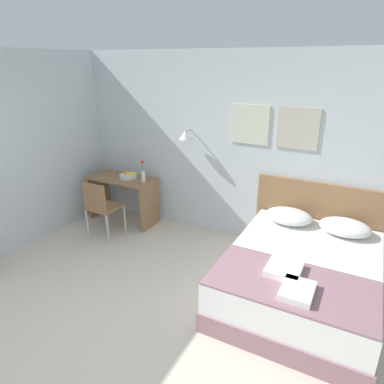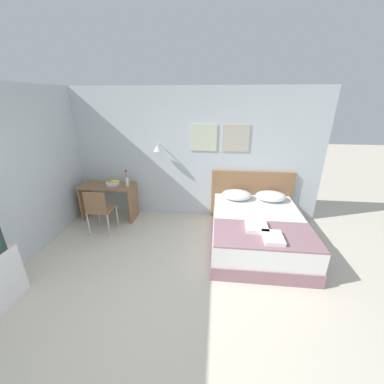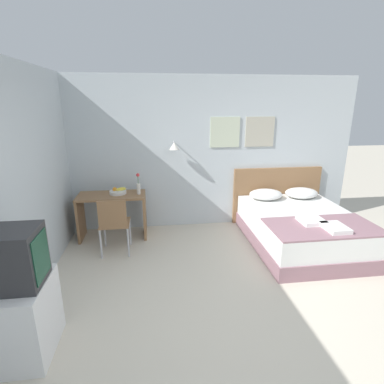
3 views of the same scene
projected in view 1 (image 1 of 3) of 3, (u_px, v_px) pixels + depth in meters
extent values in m
plane|color=beige|center=(99.00, 360.00, 3.05)|extent=(24.00, 24.00, 0.00)
cube|color=silver|center=(226.00, 148.00, 4.88)|extent=(5.45, 0.06, 2.65)
cube|color=beige|center=(250.00, 124.00, 4.56)|extent=(0.52, 0.02, 0.52)
cube|color=#B7B29E|center=(298.00, 128.00, 4.29)|extent=(0.52, 0.02, 0.52)
cylinder|color=#B2B2B7|center=(188.00, 130.00, 4.95)|extent=(0.02, 0.16, 0.02)
cone|color=white|center=(185.00, 135.00, 4.89)|extent=(0.17, 0.17, 0.12)
cube|color=gray|center=(299.00, 289.00, 3.82)|extent=(1.55, 2.00, 0.22)
cube|color=white|center=(302.00, 268.00, 3.72)|extent=(1.52, 1.96, 0.33)
cube|color=#8E6642|center=(319.00, 220.00, 4.52)|extent=(1.67, 0.06, 1.04)
ellipsoid|color=white|center=(289.00, 216.00, 4.37)|extent=(0.59, 0.44, 0.17)
ellipsoid|color=white|center=(345.00, 227.00, 4.08)|extent=(0.59, 0.44, 0.17)
cube|color=gray|center=(291.00, 283.00, 3.17)|extent=(1.51, 0.80, 0.02)
cube|color=white|center=(284.00, 269.00, 3.32)|extent=(0.32, 0.34, 0.06)
cube|color=white|center=(297.00, 291.00, 3.01)|extent=(0.28, 0.36, 0.06)
cube|color=#8E6642|center=(122.00, 178.00, 5.47)|extent=(1.09, 0.53, 0.03)
cube|color=#8E6642|center=(99.00, 195.00, 5.84)|extent=(0.04, 0.48, 0.71)
cube|color=#8E6642|center=(150.00, 206.00, 5.38)|extent=(0.04, 0.48, 0.71)
cube|color=#8E6642|center=(105.00, 207.00, 5.08)|extent=(0.43, 0.43, 0.02)
cube|color=#8E6642|center=(94.00, 198.00, 4.83)|extent=(0.40, 0.03, 0.41)
cylinder|color=#B7B7BC|center=(105.00, 214.00, 5.41)|extent=(0.03, 0.03, 0.46)
cylinder|color=#B7B7BC|center=(125.00, 219.00, 5.24)|extent=(0.03, 0.03, 0.46)
cylinder|color=#B7B7BC|center=(87.00, 224.00, 5.09)|extent=(0.03, 0.03, 0.46)
cylinder|color=#B7B7BC|center=(108.00, 229.00, 4.91)|extent=(0.03, 0.03, 0.46)
cylinder|color=silver|center=(128.00, 176.00, 5.44)|extent=(0.27, 0.27, 0.05)
ellipsoid|color=yellow|center=(131.00, 174.00, 5.42)|extent=(0.18, 0.12, 0.06)
sphere|color=orange|center=(126.00, 173.00, 5.46)|extent=(0.08, 0.08, 0.08)
cylinder|color=silver|center=(143.00, 177.00, 5.22)|extent=(0.06, 0.06, 0.18)
cylinder|color=#3D7538|center=(143.00, 166.00, 5.16)|extent=(0.01, 0.01, 0.14)
sphere|color=#DB3838|center=(142.00, 162.00, 5.13)|extent=(0.06, 0.06, 0.06)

